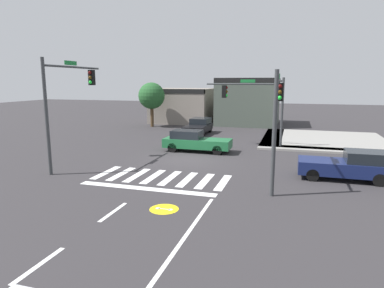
{
  "coord_description": "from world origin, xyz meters",
  "views": [
    {
      "loc": [
        6.46,
        -20.45,
        4.94
      ],
      "look_at": [
        0.59,
        -0.93,
        1.17
      ],
      "focal_mm": 31.76,
      "sensor_mm": 36.0,
      "label": 1
    }
  ],
  "objects_px": {
    "traffic_signal_southeast": "(277,107)",
    "car_navy": "(350,165)",
    "traffic_signal_southwest": "(68,93)",
    "traffic_signal_northeast": "(254,99)",
    "car_black": "(199,126)",
    "car_green": "(195,141)",
    "roadside_tree": "(152,96)"
  },
  "relations": [
    {
      "from": "car_green",
      "to": "car_black",
      "type": "bearing_deg",
      "value": 103.77
    },
    {
      "from": "traffic_signal_southwest",
      "to": "traffic_signal_northeast",
      "type": "relative_size",
      "value": 1.06
    },
    {
      "from": "traffic_signal_southwest",
      "to": "car_black",
      "type": "height_order",
      "value": "traffic_signal_southwest"
    },
    {
      "from": "traffic_signal_southeast",
      "to": "roadside_tree",
      "type": "distance_m",
      "value": 22.94
    },
    {
      "from": "car_black",
      "to": "car_green",
      "type": "height_order",
      "value": "car_green"
    },
    {
      "from": "traffic_signal_southwest",
      "to": "car_navy",
      "type": "height_order",
      "value": "traffic_signal_southwest"
    },
    {
      "from": "traffic_signal_southwest",
      "to": "car_black",
      "type": "bearing_deg",
      "value": -14.58
    },
    {
      "from": "traffic_signal_southwest",
      "to": "car_green",
      "type": "relative_size",
      "value": 1.29
    },
    {
      "from": "car_black",
      "to": "car_navy",
      "type": "relative_size",
      "value": 0.96
    },
    {
      "from": "traffic_signal_southeast",
      "to": "traffic_signal_northeast",
      "type": "relative_size",
      "value": 0.93
    },
    {
      "from": "traffic_signal_southeast",
      "to": "traffic_signal_southwest",
      "type": "bearing_deg",
      "value": 89.24
    },
    {
      "from": "car_green",
      "to": "roadside_tree",
      "type": "height_order",
      "value": "roadside_tree"
    },
    {
      "from": "traffic_signal_southwest",
      "to": "traffic_signal_northeast",
      "type": "xyz_separation_m",
      "value": [
        9.43,
        9.33,
        -0.64
      ]
    },
    {
      "from": "traffic_signal_southeast",
      "to": "car_navy",
      "type": "bearing_deg",
      "value": -62.67
    },
    {
      "from": "traffic_signal_southeast",
      "to": "traffic_signal_northeast",
      "type": "xyz_separation_m",
      "value": [
        -2.19,
        9.48,
        -0.11
      ]
    },
    {
      "from": "car_black",
      "to": "car_green",
      "type": "distance_m",
      "value": 8.28
    },
    {
      "from": "traffic_signal_southeast",
      "to": "traffic_signal_southwest",
      "type": "distance_m",
      "value": 11.63
    },
    {
      "from": "traffic_signal_southwest",
      "to": "car_navy",
      "type": "xyz_separation_m",
      "value": [
        15.21,
        1.7,
        -3.52
      ]
    },
    {
      "from": "traffic_signal_northeast",
      "to": "car_navy",
      "type": "distance_m",
      "value": 9.99
    },
    {
      "from": "car_black",
      "to": "car_green",
      "type": "bearing_deg",
      "value": 13.77
    },
    {
      "from": "traffic_signal_southeast",
      "to": "traffic_signal_southwest",
      "type": "relative_size",
      "value": 0.88
    },
    {
      "from": "roadside_tree",
      "to": "car_green",
      "type": "bearing_deg",
      "value": -54.36
    },
    {
      "from": "traffic_signal_northeast",
      "to": "car_navy",
      "type": "xyz_separation_m",
      "value": [
        5.78,
        -7.62,
        -2.88
      ]
    },
    {
      "from": "traffic_signal_southeast",
      "to": "traffic_signal_southwest",
      "type": "height_order",
      "value": "traffic_signal_southwest"
    },
    {
      "from": "roadside_tree",
      "to": "car_navy",
      "type": "bearing_deg",
      "value": -42.21
    },
    {
      "from": "traffic_signal_southwest",
      "to": "traffic_signal_southeast",
      "type": "bearing_deg",
      "value": -90.76
    },
    {
      "from": "traffic_signal_northeast",
      "to": "car_navy",
      "type": "bearing_deg",
      "value": 127.19
    },
    {
      "from": "traffic_signal_southwest",
      "to": "car_green",
      "type": "xyz_separation_m",
      "value": [
        5.7,
        6.29,
        -3.53
      ]
    },
    {
      "from": "traffic_signal_southeast",
      "to": "car_black",
      "type": "distance_m",
      "value": 16.77
    },
    {
      "from": "traffic_signal_northeast",
      "to": "car_green",
      "type": "bearing_deg",
      "value": 39.12
    },
    {
      "from": "roadside_tree",
      "to": "car_black",
      "type": "bearing_deg",
      "value": -29.13
    },
    {
      "from": "traffic_signal_southeast",
      "to": "car_navy",
      "type": "distance_m",
      "value": 5.03
    }
  ]
}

